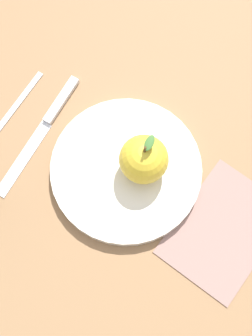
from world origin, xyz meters
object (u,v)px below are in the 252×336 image
object	(u,v)px
apple	(144,159)
knife	(46,124)
linen_napkin	(224,230)
dinner_plate	(126,170)

from	to	relation	value
apple	knife	xyz separation A→B (m)	(-0.03, 0.17, -0.05)
apple	linen_napkin	distance (m)	0.16
dinner_plate	apple	size ratio (longest dim) A/B	2.61
dinner_plate	knife	size ratio (longest dim) A/B	1.03
apple	linen_napkin	world-z (taller)	apple
dinner_plate	apple	distance (m)	0.05
apple	dinner_plate	bearing A→B (deg)	131.67
dinner_plate	knife	bearing A→B (deg)	94.88
knife	linen_napkin	bearing A→B (deg)	-85.41
linen_napkin	apple	bearing A→B (deg)	88.44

